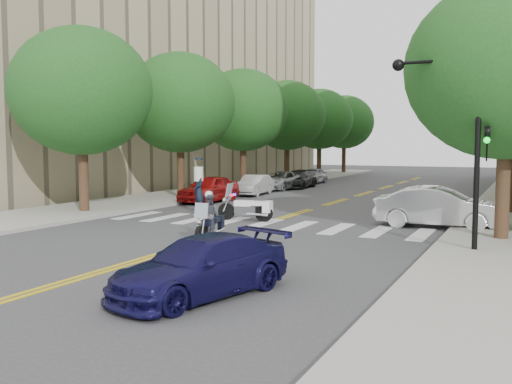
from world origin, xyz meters
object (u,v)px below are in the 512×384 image
Objects in this scene: motorcycle_police at (210,218)px; officer_standing at (199,191)px; motorcycle_parked at (250,208)px; convertible at (439,207)px; sedan_blue at (201,267)px.

officer_standing is at bearing -64.19° from motorcycle_police.
convertible is at bearing -83.72° from motorcycle_parked.
officer_standing reaches higher than motorcycle_parked.
officer_standing reaches higher than sedan_blue.
motorcycle_police is 7.63m from officer_standing.
officer_standing is 0.43× the size of convertible.
convertible is (7.34, 1.46, 0.25)m from motorcycle_parked.
motorcycle_parked is at bearing 99.42° from convertible.
motorcycle_police is 0.85× the size of motorcycle_parked.
motorcycle_parked is (-0.92, 4.84, -0.20)m from motorcycle_police.
officer_standing is (-4.29, 6.30, 0.29)m from motorcycle_police.
sedan_blue is (-3.07, -12.35, -0.16)m from convertible.
sedan_blue is (7.63, -12.35, -0.41)m from officer_standing.
motorcycle_police is 0.99× the size of officer_standing.
motorcycle_parked is at bearing 128.05° from sedan_blue.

